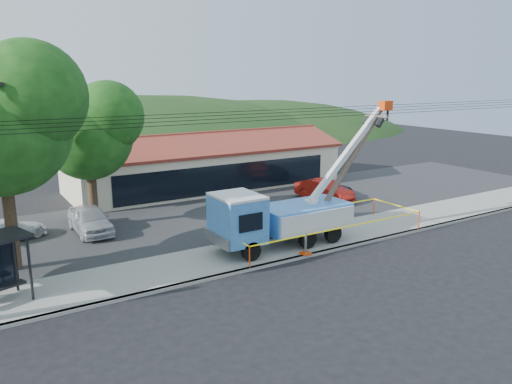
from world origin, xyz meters
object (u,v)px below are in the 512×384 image
at_px(car_red, 324,202).
at_px(car_white, 9,242).
at_px(utility_truck, 278,216).
at_px(leaning_pole, 348,164).
at_px(car_dark, 326,197).
at_px(car_silver, 91,234).

distance_m(car_red, car_white, 21.21).
distance_m(utility_truck, car_white, 15.30).
height_order(leaning_pole, car_white, leaning_pole).
bearing_deg(car_dark, leaning_pole, -128.81).
bearing_deg(car_dark, utility_truck, -147.84).
relative_size(car_red, car_white, 1.10).
distance_m(leaning_pole, car_red, 8.88).
height_order(utility_truck, car_silver, utility_truck).
relative_size(car_silver, car_white, 1.11).
xyz_separation_m(car_silver, car_red, (16.77, -1.14, 0.00)).
height_order(car_silver, car_white, car_silver).
bearing_deg(car_red, leaning_pole, -130.43).
bearing_deg(leaning_pole, utility_truck, 179.81).
distance_m(car_silver, car_white, 4.43).
bearing_deg(car_silver, car_white, 167.82).
bearing_deg(car_dark, car_white, 171.04).
xyz_separation_m(car_silver, car_dark, (17.82, -0.13, 0.00)).
distance_m(leaning_pole, car_dark, 10.14).
relative_size(utility_truck, leaning_pole, 1.52).
xyz_separation_m(utility_truck, leaning_pole, (4.81, -0.02, 2.39)).
bearing_deg(car_white, car_red, -116.23).
bearing_deg(utility_truck, car_dark, 38.51).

